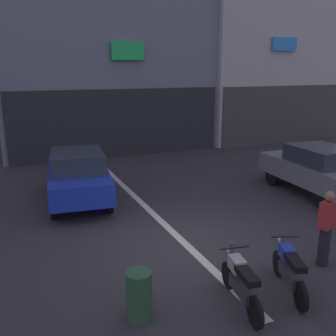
# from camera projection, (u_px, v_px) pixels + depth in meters

# --- Properties ---
(ground_plane) EXTENTS (120.00, 120.00, 0.00)m
(ground_plane) POSITION_uv_depth(u_px,v_px,m) (188.00, 246.00, 8.78)
(ground_plane) COLOR #333338
(lane_centre_line) EXTENTS (0.20, 18.00, 0.01)m
(lane_centre_line) POSITION_uv_depth(u_px,v_px,m) (117.00, 180.00, 14.09)
(lane_centre_line) COLOR silver
(lane_centre_line) RESTS_ON ground
(car_blue_crossing_near) EXTENTS (2.26, 4.29, 1.64)m
(car_blue_crossing_near) POSITION_uv_depth(u_px,v_px,m) (78.00, 174.00, 11.59)
(car_blue_crossing_near) COLOR black
(car_blue_crossing_near) RESTS_ON ground
(car_grey_parked_kerbside) EXTENTS (2.06, 4.22, 1.64)m
(car_grey_parked_kerbside) POSITION_uv_depth(u_px,v_px,m) (317.00, 168.00, 12.28)
(car_grey_parked_kerbside) COLOR black
(car_grey_parked_kerbside) RESTS_ON ground
(car_silver_down_street) EXTENTS (2.19, 4.27, 1.64)m
(car_silver_down_street) POSITION_uv_depth(u_px,v_px,m) (104.00, 128.00, 20.76)
(car_silver_down_street) COLOR black
(car_silver_down_street) RESTS_ON ground
(motorcycle_silver_row_leftmost) EXTENTS (0.55, 1.65, 0.98)m
(motorcycle_silver_row_leftmost) POSITION_uv_depth(u_px,v_px,m) (241.00, 282.00, 6.48)
(motorcycle_silver_row_leftmost) COLOR black
(motorcycle_silver_row_leftmost) RESTS_ON ground
(motorcycle_blue_row_left_mid) EXTENTS (0.72, 1.58, 0.98)m
(motorcycle_blue_row_left_mid) POSITION_uv_depth(u_px,v_px,m) (289.00, 269.00, 6.90)
(motorcycle_blue_row_left_mid) COLOR black
(motorcycle_blue_row_left_mid) RESTS_ON ground
(person_by_motorcycles) EXTENTS (0.40, 0.30, 1.67)m
(person_by_motorcycles) POSITION_uv_depth(u_px,v_px,m) (326.00, 228.00, 7.73)
(person_by_motorcycles) COLOR #23232D
(person_by_motorcycles) RESTS_ON ground
(trash_bin) EXTENTS (0.44, 0.44, 0.85)m
(trash_bin) POSITION_uv_depth(u_px,v_px,m) (139.00, 295.00, 6.16)
(trash_bin) COLOR #2D5938
(trash_bin) RESTS_ON ground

